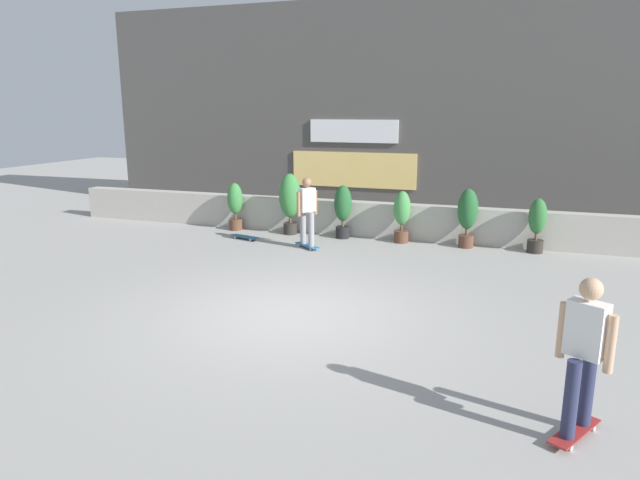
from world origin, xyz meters
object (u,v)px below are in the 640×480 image
potted_plant_0 (235,204)px  potted_plant_1 (290,199)px  potted_plant_4 (468,214)px  potted_plant_2 (343,208)px  potted_plant_5 (537,223)px  skater_far_right (584,351)px  potted_plant_3 (402,214)px  skater_by_wall_right (307,209)px  skateboard_near_camera (245,237)px

potted_plant_0 → potted_plant_1: 1.64m
potted_plant_0 → potted_plant_4: potted_plant_4 is taller
potted_plant_2 → potted_plant_5: size_ratio=1.08×
potted_plant_1 → potted_plant_2: 1.47m
potted_plant_1 → potted_plant_2: (1.46, -0.00, -0.17)m
potted_plant_0 → skater_far_right: size_ratio=0.77×
potted_plant_1 → potted_plant_3: 3.00m
potted_plant_3 → potted_plant_5: bearing=0.0°
skater_by_wall_right → skater_far_right: bearing=-51.1°
skater_by_wall_right → potted_plant_3: bearing=32.9°
skater_far_right → potted_plant_0: bearing=135.0°
potted_plant_2 → skater_far_right: 9.28m
potted_plant_0 → skater_far_right: (7.93, -7.92, 0.22)m
potted_plant_4 → skater_far_right: bearing=-77.7°
skater_by_wall_right → potted_plant_2: bearing=69.3°
potted_plant_0 → skateboard_near_camera: bearing=-52.0°
potted_plant_2 → skater_by_wall_right: size_ratio=0.81×
potted_plant_1 → skater_by_wall_right: 1.63m
potted_plant_1 → skater_far_right: (6.30, -7.92, -0.01)m
potted_plant_2 → potted_plant_4: potted_plant_4 is taller
potted_plant_0 → skateboard_near_camera: (0.74, -0.95, -0.66)m
potted_plant_0 → potted_plant_5: potted_plant_0 is taller
skater_far_right → skateboard_near_camera: 10.05m
potted_plant_1 → potted_plant_3: (2.99, 0.00, -0.23)m
potted_plant_2 → skateboard_near_camera: 2.63m
potted_plant_1 → potted_plant_5: (6.14, 0.00, -0.25)m
potted_plant_1 → skateboard_near_camera: size_ratio=1.96×
potted_plant_0 → potted_plant_4: (6.20, 0.00, 0.09)m
potted_plant_2 → potted_plant_4: bearing=0.0°
potted_plant_0 → potted_plant_3: size_ratio=1.00×
potted_plant_0 → skater_far_right: bearing=-45.0°
potted_plant_3 → potted_plant_2: bearing=-180.0°
potted_plant_4 → skater_far_right: 8.11m
potted_plant_2 → skater_far_right: skater_far_right is taller
potted_plant_2 → potted_plant_5: 4.68m
potted_plant_4 → potted_plant_3: bearing=180.0°
skater_far_right → skateboard_near_camera: (-7.19, 6.97, -0.88)m
potted_plant_2 → skater_by_wall_right: bearing=-110.7°
skateboard_near_camera → potted_plant_1: bearing=47.0°
skater_far_right → skateboard_near_camera: size_ratio=2.06×
potted_plant_0 → potted_plant_5: bearing=0.0°
potted_plant_5 → skater_by_wall_right: (-5.18, -1.31, 0.24)m
potted_plant_0 → potted_plant_3: potted_plant_0 is taller
potted_plant_4 → skater_by_wall_right: skater_by_wall_right is taller
potted_plant_2 → potted_plant_3: bearing=0.0°
potted_plant_5 → skateboard_near_camera: 7.12m
potted_plant_4 → potted_plant_2: bearing=-180.0°
potted_plant_3 → potted_plant_5: size_ratio=1.02×
potted_plant_1 → potted_plant_5: bearing=0.0°
skater_by_wall_right → potted_plant_1: bearing=126.3°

